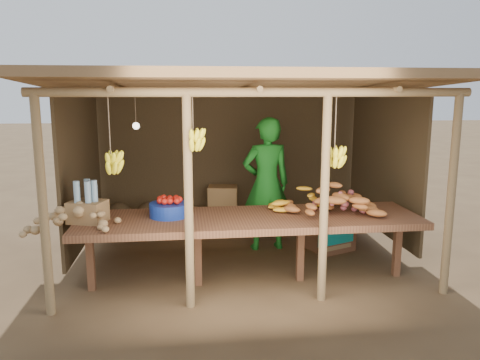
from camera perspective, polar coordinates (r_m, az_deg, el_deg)
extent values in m
plane|color=brown|center=(6.51, 0.00, -9.13)|extent=(60.00, 60.00, 0.00)
cylinder|color=olive|center=(4.90, -22.89, -3.16)|extent=(0.09, 0.09, 2.20)
cylinder|color=olive|center=(5.50, 24.34, -1.85)|extent=(0.09, 0.09, 2.20)
cylinder|color=olive|center=(7.78, -16.93, 2.03)|extent=(0.09, 0.09, 2.20)
cylinder|color=olive|center=(8.17, 13.50, 2.58)|extent=(0.09, 0.09, 2.20)
cylinder|color=olive|center=(4.71, -6.28, -2.91)|extent=(0.09, 0.09, 2.20)
cylinder|color=olive|center=(4.92, 10.24, -2.43)|extent=(0.09, 0.09, 2.20)
cylinder|color=olive|center=(4.64, 2.26, 10.65)|extent=(4.40, 0.09, 0.09)
cylinder|color=olive|center=(7.62, -1.38, 10.62)|extent=(4.40, 0.09, 0.09)
cube|color=olive|center=(6.13, 0.00, 11.47)|extent=(4.70, 3.50, 0.28)
cube|color=#473721|center=(7.66, -1.33, 3.19)|extent=(4.20, 0.04, 1.98)
cube|color=#473721|center=(6.50, -18.75, 1.30)|extent=(0.04, 2.40, 1.98)
cube|color=#473721|center=(6.95, 17.08, 1.97)|extent=(0.04, 2.40, 1.98)
cube|color=brown|center=(5.38, 1.22, -4.88)|extent=(3.90, 1.05, 0.08)
cube|color=brown|center=(5.55, -17.77, -9.23)|extent=(0.08, 0.08, 0.72)
cube|color=brown|center=(5.45, -5.13, -9.12)|extent=(0.08, 0.08, 0.72)
cube|color=brown|center=(5.61, 7.35, -8.59)|extent=(0.08, 0.08, 0.72)
cube|color=brown|center=(6.01, 18.61, -7.76)|extent=(0.08, 0.08, 0.72)
cylinder|color=navy|center=(5.42, -8.65, -3.60)|extent=(0.45, 0.45, 0.16)
cube|color=olive|center=(5.38, -18.07, -3.68)|extent=(0.45, 0.39, 0.24)
imported|color=#176B1C|center=(6.56, 3.23, -0.50)|extent=(0.72, 0.51, 1.87)
cube|color=brown|center=(6.79, 10.95, -6.22)|extent=(0.69, 0.65, 0.51)
cube|color=#0C8786|center=(6.71, 11.03, -3.92)|extent=(0.77, 0.72, 0.05)
cube|color=olive|center=(7.52, -2.09, -4.82)|extent=(0.50, 0.43, 0.36)
cube|color=olive|center=(7.43, -2.11, -2.13)|extent=(0.50, 0.43, 0.36)
cube|color=olive|center=(7.49, -5.91, -4.92)|extent=(0.50, 0.43, 0.36)
ellipsoid|color=#473721|center=(7.32, -14.53, -4.82)|extent=(0.50, 0.50, 0.67)
ellipsoid|color=#473721|center=(7.27, -10.98, -4.77)|extent=(0.50, 0.50, 0.67)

